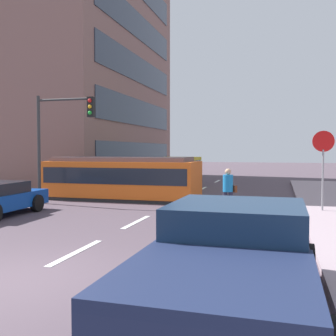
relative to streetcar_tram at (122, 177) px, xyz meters
The scene contains 14 objects.
ground_plane 3.26m from the streetcar_tram, 29.25° to the right, with size 120.00×120.00×0.00m, color #4D3F49.
lane_stripe_1 9.94m from the streetcar_tram, 74.16° to the right, with size 0.16×2.40×0.01m, color silver.
lane_stripe_2 6.22m from the streetcar_tram, 63.91° to the right, with size 0.16×2.40×0.01m, color silver.
lane_stripe_3 6.66m from the streetcar_tram, 65.78° to the left, with size 0.16×2.40×0.01m, color silver.
lane_stripe_4 12.34m from the streetcar_tram, 77.33° to the left, with size 0.16×2.40×0.01m, color silver.
corner_building 17.48m from the streetcar_tram, 133.11° to the left, with size 14.70×17.80×19.20m.
streetcar_tram is the anchor object (origin of this frame).
city_bus 5.68m from the streetcar_tram, 80.19° to the left, with size 2.59×5.49×1.87m.
pedestrian_crossing 6.38m from the streetcar_tram, 32.40° to the right, with size 0.51×0.36×1.67m.
pickup_truck_parked 13.89m from the streetcar_tram, 61.95° to the right, with size 2.33×5.03×1.55m.
parked_sedan_far 4.68m from the streetcar_tram, 121.83° to the left, with size 2.02×4.52×1.19m.
parked_sedan_furthest 9.88m from the streetcar_tram, 106.06° to the left, with size 1.99×4.59×1.19m.
stop_sign 8.99m from the streetcar_tram, 14.14° to the right, with size 0.76×0.07×2.88m.
traffic_light_mast 3.71m from the streetcar_tram, 129.18° to the right, with size 2.72×0.33×4.66m.
Camera 1 is at (4.43, -6.19, 2.33)m, focal length 43.18 mm.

